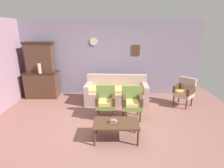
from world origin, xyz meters
The scene contains 11 objects.
ground_plane centered at (0.00, 0.00, 0.00)m, with size 7.68×7.68×0.00m, color #84564C.
wall_back_with_decor centered at (0.00, 2.63, 1.35)m, with size 6.40×0.09×2.70m.
side_cabinet centered at (-2.46, 2.25, 0.47)m, with size 1.16×0.55×0.93m.
cabinet_upper_hutch centered at (-2.46, 2.33, 1.45)m, with size 0.99×0.38×1.03m.
vase_on_cabinet centered at (-2.41, 2.07, 1.10)m, with size 0.12×0.12×0.33m, color tan.
floral_couch centered at (0.20, 1.75, 0.33)m, with size 2.07×0.90×0.90m.
armchair_near_couch_end centered at (-0.13, 0.73, 0.50)m, with size 0.52×0.49×0.90m.
armchair_near_cabinet centered at (0.58, 0.67, 0.50)m, with size 0.53×0.50×0.90m.
wingback_chair_by_fireplace centered at (2.36, 1.51, 0.50)m, with size 0.71×0.71×0.90m.
coffee_table centered at (0.13, -0.33, 0.38)m, with size 1.00×0.56×0.42m.
book_stack_on_table centered at (0.08, -0.35, 0.46)m, with size 0.17×0.11×0.08m.
Camera 1 is at (0.05, -3.73, 2.40)m, focal length 28.09 mm.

